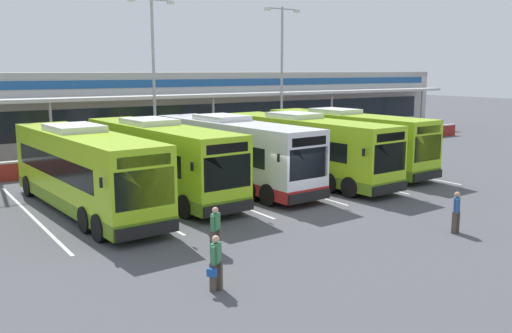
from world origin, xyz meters
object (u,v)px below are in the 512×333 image
at_px(pedestrian_with_handbag, 216,262).
at_px(pedestrian_in_dark_coat, 456,211).
at_px(pedestrian_child, 215,228).
at_px(coach_bus_left_centre, 159,160).
at_px(coach_bus_leftmost, 84,172).
at_px(lamp_post_centre, 154,69).
at_px(coach_bus_rightmost, 346,142).
at_px(lamp_post_east, 282,69).
at_px(coach_bus_right_centre, 305,149).
at_px(coach_bus_centre, 232,153).

relative_size(pedestrian_with_handbag, pedestrian_in_dark_coat, 1.00).
relative_size(pedestrian_with_handbag, pedestrian_child, 1.00).
xyz_separation_m(coach_bus_left_centre, pedestrian_in_dark_coat, (6.73, -12.36, -0.91)).
relative_size(coach_bus_left_centre, pedestrian_in_dark_coat, 7.58).
height_order(coach_bus_leftmost, lamp_post_centre, lamp_post_centre).
bearing_deg(coach_bus_leftmost, coach_bus_rightmost, 4.24).
distance_m(pedestrian_in_dark_coat, lamp_post_centre, 23.69).
height_order(coach_bus_leftmost, lamp_post_east, lamp_post_east).
bearing_deg(lamp_post_centre, pedestrian_child, -108.30).
xyz_separation_m(coach_bus_right_centre, pedestrian_child, (-10.54, -8.24, -0.91)).
distance_m(pedestrian_child, lamp_post_east, 26.57).
relative_size(coach_bus_centre, coach_bus_rightmost, 1.00).
distance_m(coach_bus_right_centre, coach_bus_rightmost, 4.35).
bearing_deg(coach_bus_left_centre, coach_bus_centre, -2.17).
height_order(coach_bus_leftmost, coach_bus_centre, same).
xyz_separation_m(coach_bus_rightmost, pedestrian_with_handbag, (-16.35, -12.24, -0.93)).
xyz_separation_m(coach_bus_centre, lamp_post_east, (10.96, 10.38, 4.50)).
xyz_separation_m(coach_bus_centre, coach_bus_right_centre, (4.28, -0.87, 0.00)).
distance_m(coach_bus_leftmost, coach_bus_centre, 8.25).
bearing_deg(pedestrian_in_dark_coat, coach_bus_rightmost, 64.70).
height_order(coach_bus_right_centre, pedestrian_in_dark_coat, coach_bus_right_centre).
relative_size(coach_bus_rightmost, pedestrian_in_dark_coat, 7.58).
relative_size(coach_bus_left_centre, coach_bus_right_centre, 1.00).
bearing_deg(pedestrian_in_dark_coat, coach_bus_left_centre, 118.56).
distance_m(coach_bus_right_centre, lamp_post_centre, 13.09).
height_order(pedestrian_in_dark_coat, lamp_post_east, lamp_post_east).
relative_size(lamp_post_centre, lamp_post_east, 1.00).
xyz_separation_m(coach_bus_left_centre, lamp_post_east, (15.11, 10.22, 4.50)).
height_order(coach_bus_leftmost, pedestrian_in_dark_coat, coach_bus_leftmost).
distance_m(coach_bus_leftmost, lamp_post_east, 22.71).
bearing_deg(coach_bus_right_centre, lamp_post_centre, 108.84).
height_order(coach_bus_rightmost, pedestrian_in_dark_coat, coach_bus_rightmost).
bearing_deg(coach_bus_rightmost, coach_bus_right_centre, -164.47).
relative_size(pedestrian_in_dark_coat, pedestrian_child, 1.00).
relative_size(coach_bus_centre, pedestrian_with_handbag, 7.58).
height_order(coach_bus_centre, coach_bus_rightmost, same).
xyz_separation_m(coach_bus_leftmost, lamp_post_east, (19.16, 11.32, 4.50)).
bearing_deg(coach_bus_centre, coach_bus_right_centre, -11.54).
distance_m(pedestrian_with_handbag, lamp_post_centre, 24.75).
bearing_deg(pedestrian_in_dark_coat, lamp_post_centre, 95.62).
distance_m(coach_bus_centre, lamp_post_east, 15.75).
height_order(pedestrian_with_handbag, pedestrian_in_dark_coat, same).
xyz_separation_m(pedestrian_in_dark_coat, pedestrian_child, (-8.83, 3.08, 0.00)).
xyz_separation_m(pedestrian_in_dark_coat, lamp_post_east, (8.39, 22.57, 5.42)).
bearing_deg(lamp_post_centre, coach_bus_leftmost, -126.04).
xyz_separation_m(coach_bus_rightmost, pedestrian_in_dark_coat, (-5.90, -12.49, -0.91)).
distance_m(coach_bus_centre, coach_bus_right_centre, 4.37).
bearing_deg(pedestrian_with_handbag, lamp_post_centre, 70.17).
bearing_deg(lamp_post_east, coach_bus_centre, -136.57).
xyz_separation_m(coach_bus_centre, pedestrian_child, (-6.26, -9.12, -0.91)).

